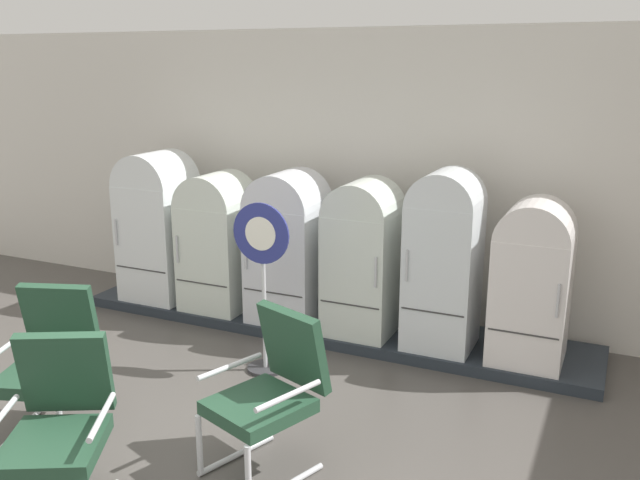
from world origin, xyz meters
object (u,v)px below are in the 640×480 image
object	(u,v)px
sign_stand	(263,285)
refrigerator_0	(158,221)
armchair_left	(50,356)
refrigerator_4	(444,254)
armchair_right	(272,386)
refrigerator_2	(288,242)
refrigerator_1	(218,238)
refrigerator_3	(363,253)
armchair_center	(58,420)
refrigerator_5	(532,277)

from	to	relation	value
sign_stand	refrigerator_0	bearing A→B (deg)	151.67
refrigerator_0	armchair_left	bearing A→B (deg)	-69.38
armchair_left	sign_stand	xyz separation A→B (m)	(0.91, 1.49, 0.20)
refrigerator_0	armchair_left	xyz separation A→B (m)	(0.93, -2.49, -0.36)
refrigerator_4	armchair_right	world-z (taller)	refrigerator_4
refrigerator_2	armchair_right	bearing A→B (deg)	-65.32
refrigerator_1	armchair_right	bearing A→B (deg)	-50.35
refrigerator_2	refrigerator_4	world-z (taller)	refrigerator_4
refrigerator_0	refrigerator_3	size ratio (longest dim) A/B	1.09
refrigerator_0	armchair_center	size ratio (longest dim) A/B	1.49
refrigerator_4	refrigerator_5	bearing A→B (deg)	1.69
refrigerator_0	refrigerator_2	bearing A→B (deg)	-0.11
refrigerator_0	refrigerator_2	world-z (taller)	refrigerator_0
refrigerator_0	refrigerator_1	size ratio (longest dim) A/B	1.12
armchair_left	sign_stand	distance (m)	1.76
refrigerator_1	sign_stand	xyz separation A→B (m)	(1.09, -0.98, -0.07)
armchair_right	armchair_center	bearing A→B (deg)	-135.86
refrigerator_4	sign_stand	bearing A→B (deg)	-143.55
sign_stand	refrigerator_5	bearing A→B (deg)	25.43
refrigerator_2	armchair_left	size ratio (longest dim) A/B	1.40
refrigerator_5	armchair_left	bearing A→B (deg)	-140.26
refrigerator_1	refrigerator_0	bearing A→B (deg)	179.10
armchair_right	refrigerator_1	bearing A→B (deg)	129.65
refrigerator_3	refrigerator_0	bearing A→B (deg)	179.86
armchair_right	refrigerator_3	bearing A→B (deg)	95.94
refrigerator_1	refrigerator_4	bearing A→B (deg)	-0.56
refrigerator_0	armchair_right	xyz separation A→B (m)	(2.60, -2.24, -0.36)
armchair_right	armchair_center	distance (m)	1.30
refrigerator_4	armchair_center	world-z (taller)	refrigerator_4
sign_stand	refrigerator_3	bearing A→B (deg)	62.01
refrigerator_2	refrigerator_4	xyz separation A→B (m)	(1.57, -0.03, 0.07)
refrigerator_2	refrigerator_0	bearing A→B (deg)	179.89
armchair_left	armchair_right	xyz separation A→B (m)	(1.67, 0.25, 0.00)
refrigerator_0	sign_stand	bearing A→B (deg)	-28.33
refrigerator_4	armchair_left	xyz separation A→B (m)	(-2.21, -2.45, -0.38)
refrigerator_1	armchair_left	xyz separation A→B (m)	(0.18, -2.47, -0.27)
armchair_left	armchair_center	xyz separation A→B (m)	(0.74, -0.65, 0.00)
refrigerator_1	refrigerator_5	bearing A→B (deg)	-0.01
refrigerator_1	armchair_right	world-z (taller)	refrigerator_1
refrigerator_1	refrigerator_4	size ratio (longest dim) A/B	0.88
refrigerator_0	refrigerator_4	size ratio (longest dim) A/B	0.99
armchair_right	refrigerator_4	bearing A→B (deg)	76.17
refrigerator_0	refrigerator_5	world-z (taller)	refrigerator_0
refrigerator_2	armchair_left	xyz separation A→B (m)	(-0.64, -2.48, -0.31)
armchair_right	refrigerator_2	bearing A→B (deg)	114.68
refrigerator_2	armchair_right	size ratio (longest dim) A/B	1.40
armchair_center	sign_stand	xyz separation A→B (m)	(0.17, 2.14, 0.20)
armchair_left	armchair_right	size ratio (longest dim) A/B	1.00
refrigerator_5	sign_stand	distance (m)	2.29
refrigerator_0	sign_stand	size ratio (longest dim) A/B	1.06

